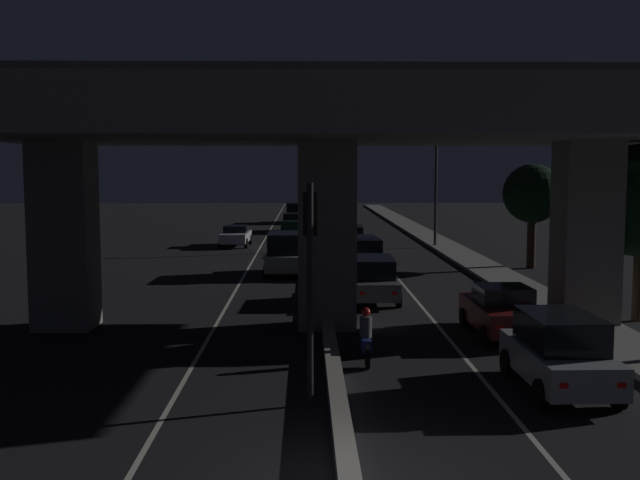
{
  "coord_description": "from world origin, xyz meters",
  "views": [
    {
      "loc": [
        -0.69,
        -11.67,
        5.18
      ],
      "look_at": [
        0.01,
        24.41,
        1.71
      ],
      "focal_mm": 42.0,
      "sensor_mm": 36.0,
      "label": 1
    }
  ],
  "objects_px": {
    "car_silver_lead": "(559,352)",
    "motorcycle_black_filtering_mid": "(349,291)",
    "car_dark_red_fifth": "(350,239)",
    "car_silver_lead_oncoming": "(285,253)",
    "car_dark_red_fourth_oncoming": "(295,212)",
    "car_white_second_oncoming": "(236,236)",
    "car_dark_blue_sixth": "(340,232)",
    "street_lamp": "(432,181)",
    "traffic_light_left_of_median": "(310,254)",
    "car_grey_third": "(374,278)",
    "motorcycle_blue_filtering_near": "(366,339)",
    "car_silver_fourth": "(362,254)",
    "car_dark_green_third_oncoming": "(293,222)",
    "car_dark_red_second": "(502,311)"
  },
  "relations": [
    {
      "from": "motorcycle_blue_filtering_near",
      "to": "motorcycle_black_filtering_mid",
      "type": "relative_size",
      "value": 1.05
    },
    {
      "from": "car_dark_red_fifth",
      "to": "car_dark_blue_sixth",
      "type": "height_order",
      "value": "car_dark_red_fifth"
    },
    {
      "from": "traffic_light_left_of_median",
      "to": "car_dark_green_third_oncoming",
      "type": "distance_m",
      "value": 45.03
    },
    {
      "from": "car_dark_red_fifth",
      "to": "car_dark_blue_sixth",
      "type": "distance_m",
      "value": 6.48
    },
    {
      "from": "street_lamp",
      "to": "car_dark_red_fifth",
      "type": "xyz_separation_m",
      "value": [
        -5.53,
        -3.38,
        -3.45
      ]
    },
    {
      "from": "car_silver_lead",
      "to": "car_dark_blue_sixth",
      "type": "relative_size",
      "value": 0.91
    },
    {
      "from": "car_dark_green_third_oncoming",
      "to": "car_silver_fourth",
      "type": "bearing_deg",
      "value": 8.63
    },
    {
      "from": "car_dark_green_third_oncoming",
      "to": "motorcycle_blue_filtering_near",
      "type": "distance_m",
      "value": 41.57
    },
    {
      "from": "traffic_light_left_of_median",
      "to": "motorcycle_black_filtering_mid",
      "type": "relative_size",
      "value": 2.66
    },
    {
      "from": "car_silver_lead_oncoming",
      "to": "car_white_second_oncoming",
      "type": "bearing_deg",
      "value": -163.43
    },
    {
      "from": "car_silver_fourth",
      "to": "motorcycle_black_filtering_mid",
      "type": "bearing_deg",
      "value": 170.04
    },
    {
      "from": "car_silver_fourth",
      "to": "car_dark_green_third_oncoming",
      "type": "relative_size",
      "value": 1.09
    },
    {
      "from": "car_dark_red_second",
      "to": "car_dark_blue_sixth",
      "type": "distance_m",
      "value": 29.2
    },
    {
      "from": "car_grey_third",
      "to": "car_white_second_oncoming",
      "type": "height_order",
      "value": "car_grey_third"
    },
    {
      "from": "car_grey_third",
      "to": "car_silver_lead_oncoming",
      "type": "relative_size",
      "value": 1.2
    },
    {
      "from": "car_dark_red_second",
      "to": "motorcycle_black_filtering_mid",
      "type": "xyz_separation_m",
      "value": [
        -4.48,
        4.92,
        -0.16
      ]
    },
    {
      "from": "car_dark_red_second",
      "to": "car_silver_lead_oncoming",
      "type": "relative_size",
      "value": 1.03
    },
    {
      "from": "car_silver_fourth",
      "to": "car_white_second_oncoming",
      "type": "distance_m",
      "value": 15.06
    },
    {
      "from": "car_silver_lead_oncoming",
      "to": "car_white_second_oncoming",
      "type": "relative_size",
      "value": 0.97
    },
    {
      "from": "car_white_second_oncoming",
      "to": "car_dark_blue_sixth",
      "type": "bearing_deg",
      "value": 108.23
    },
    {
      "from": "traffic_light_left_of_median",
      "to": "car_dark_red_second",
      "type": "height_order",
      "value": "traffic_light_left_of_median"
    },
    {
      "from": "car_dark_red_fifth",
      "to": "car_silver_lead_oncoming",
      "type": "distance_m",
      "value": 9.85
    },
    {
      "from": "car_dark_red_fifth",
      "to": "car_dark_red_fourth_oncoming",
      "type": "bearing_deg",
      "value": 10.55
    },
    {
      "from": "car_dark_red_fifth",
      "to": "car_dark_red_fourth_oncoming",
      "type": "xyz_separation_m",
      "value": [
        -3.69,
        25.72,
        0.13
      ]
    },
    {
      "from": "car_silver_lead",
      "to": "motorcycle_black_filtering_mid",
      "type": "xyz_separation_m",
      "value": [
        -4.26,
        10.82,
        -0.34
      ]
    },
    {
      "from": "car_dark_red_second",
      "to": "car_silver_fourth",
      "type": "xyz_separation_m",
      "value": [
        -3.33,
        13.77,
        0.18
      ]
    },
    {
      "from": "car_dark_red_second",
      "to": "car_silver_lead_oncoming",
      "type": "xyz_separation_m",
      "value": [
        -7.11,
        13.35,
        0.3
      ]
    },
    {
      "from": "traffic_light_left_of_median",
      "to": "car_grey_third",
      "type": "relative_size",
      "value": 1.0
    },
    {
      "from": "car_silver_lead",
      "to": "traffic_light_left_of_median",
      "type": "bearing_deg",
      "value": 97.22
    },
    {
      "from": "car_dark_blue_sixth",
      "to": "car_dark_red_fourth_oncoming",
      "type": "relative_size",
      "value": 0.93
    },
    {
      "from": "car_dark_red_second",
      "to": "car_white_second_oncoming",
      "type": "bearing_deg",
      "value": 21.01
    },
    {
      "from": "car_grey_third",
      "to": "traffic_light_left_of_median",
      "type": "bearing_deg",
      "value": 170.51
    },
    {
      "from": "car_silver_lead_oncoming",
      "to": "motorcycle_black_filtering_mid",
      "type": "relative_size",
      "value": 2.21
    },
    {
      "from": "car_white_second_oncoming",
      "to": "motorcycle_blue_filtering_near",
      "type": "height_order",
      "value": "motorcycle_blue_filtering_near"
    },
    {
      "from": "car_silver_lead",
      "to": "car_dark_red_second",
      "type": "relative_size",
      "value": 0.97
    },
    {
      "from": "traffic_light_left_of_median",
      "to": "car_silver_lead",
      "type": "distance_m",
      "value": 6.3
    },
    {
      "from": "car_silver_lead",
      "to": "car_silver_fourth",
      "type": "distance_m",
      "value": 19.92
    },
    {
      "from": "car_dark_red_second",
      "to": "car_dark_blue_sixth",
      "type": "height_order",
      "value": "car_dark_red_second"
    },
    {
      "from": "car_dark_red_fifth",
      "to": "motorcycle_blue_filtering_near",
      "type": "distance_m",
      "value": 25.74
    },
    {
      "from": "traffic_light_left_of_median",
      "to": "street_lamp",
      "type": "distance_m",
      "value": 33.57
    },
    {
      "from": "car_silver_lead_oncoming",
      "to": "car_white_second_oncoming",
      "type": "height_order",
      "value": "car_silver_lead_oncoming"
    },
    {
      "from": "traffic_light_left_of_median",
      "to": "car_dark_blue_sixth",
      "type": "relative_size",
      "value": 1.1
    },
    {
      "from": "car_silver_fourth",
      "to": "car_dark_green_third_oncoming",
      "type": "distance_m",
      "value": 24.78
    },
    {
      "from": "car_dark_blue_sixth",
      "to": "car_grey_third",
      "type": "bearing_deg",
      "value": 179.4
    },
    {
      "from": "street_lamp",
      "to": "motorcycle_black_filtering_mid",
      "type": "bearing_deg",
      "value": -107.51
    },
    {
      "from": "car_silver_lead",
      "to": "car_silver_fourth",
      "type": "relative_size",
      "value": 0.84
    },
    {
      "from": "car_grey_third",
      "to": "motorcycle_blue_filtering_near",
      "type": "distance_m",
      "value": 9.59
    },
    {
      "from": "traffic_light_left_of_median",
      "to": "car_silver_fourth",
      "type": "bearing_deg",
      "value": 82.56
    },
    {
      "from": "car_grey_third",
      "to": "car_dark_blue_sixth",
      "type": "bearing_deg",
      "value": 2.68
    },
    {
      "from": "car_grey_third",
      "to": "car_dark_red_fifth",
      "type": "distance_m",
      "value": 16.19
    }
  ]
}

